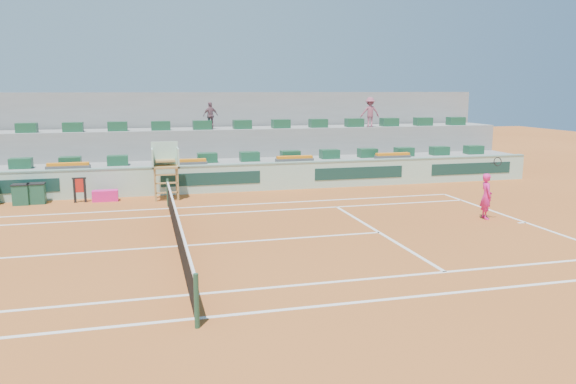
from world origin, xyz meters
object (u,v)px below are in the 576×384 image
umpire_chair (165,163)px  drink_cooler_a (37,193)px  player_bag (105,196)px  tennis_player (486,196)px

umpire_chair → drink_cooler_a: (-5.11, 0.31, -1.12)m
drink_cooler_a → player_bag: bearing=-3.3°
umpire_chair → tennis_player: 12.74m
player_bag → umpire_chair: umpire_chair is taller
player_bag → umpire_chair: size_ratio=0.43×
umpire_chair → tennis_player: umpire_chair is taller
player_bag → umpire_chair: (2.48, -0.16, 1.32)m
player_bag → tennis_player: 14.97m
player_bag → drink_cooler_a: (-2.63, 0.15, 0.20)m
player_bag → umpire_chair: 2.81m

